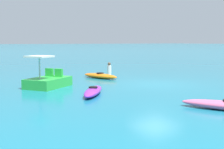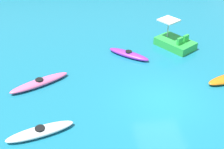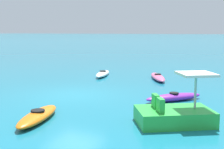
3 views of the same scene
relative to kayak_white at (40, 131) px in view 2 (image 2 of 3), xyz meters
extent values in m
plane|color=#19728C|center=(5.85, 1.63, -0.16)|extent=(600.00, 600.00, 0.00)
ellipsoid|color=white|center=(0.00, 0.00, 0.00)|extent=(2.99, 1.46, 0.32)
cylinder|color=black|center=(0.00, 0.00, 0.18)|extent=(0.53, 0.53, 0.05)
ellipsoid|color=pink|center=(-0.27, 3.78, 0.00)|extent=(3.18, 2.11, 0.32)
cylinder|color=black|center=(-0.27, 3.78, 0.18)|extent=(0.56, 0.56, 0.05)
ellipsoid|color=purple|center=(4.93, 6.22, 0.00)|extent=(2.50, 2.26, 0.32)
cylinder|color=black|center=(4.93, 6.22, 0.18)|extent=(0.57, 0.57, 0.05)
cube|color=green|center=(8.14, 7.08, 0.09)|extent=(2.58, 2.83, 0.50)
cube|color=green|center=(8.19, 6.46, 0.56)|extent=(0.45, 0.38, 0.44)
cube|color=green|center=(8.69, 6.79, 0.56)|extent=(0.45, 0.38, 0.44)
cylinder|color=#B2B2B7|center=(7.75, 7.67, 0.89)|extent=(0.08, 0.08, 1.10)
cube|color=silver|center=(7.75, 7.67, 1.48)|extent=(1.53, 1.53, 0.08)
camera|label=1|loc=(-6.32, 12.65, 2.21)|focal=46.82mm
camera|label=2|loc=(1.75, -9.98, 9.04)|focal=49.14mm
camera|label=3|loc=(17.44, 9.51, 2.85)|focal=47.63mm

